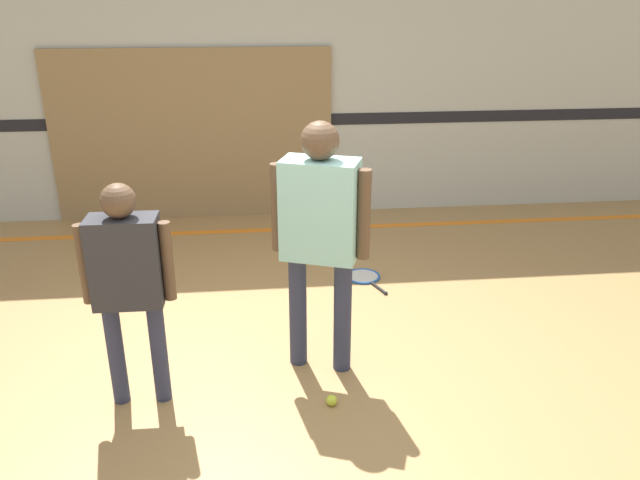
% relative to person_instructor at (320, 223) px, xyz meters
% --- Properties ---
extents(ground_plane, '(16.00, 16.00, 0.00)m').
position_rel_person_instructor_xyz_m(ground_plane, '(-0.22, -0.09, -1.00)').
color(ground_plane, '#A87F4C').
extents(wall_back, '(16.00, 0.07, 3.20)m').
position_rel_person_instructor_xyz_m(wall_back, '(-0.22, 3.08, 0.60)').
color(wall_back, beige).
rests_on(wall_back, ground_plane).
extents(wall_panel, '(2.89, 0.05, 1.77)m').
position_rel_person_instructor_xyz_m(wall_panel, '(-1.02, 3.02, -0.12)').
color(wall_panel, '#93754C').
rests_on(wall_panel, ground_plane).
extents(floor_stripe, '(14.40, 0.10, 0.01)m').
position_rel_person_instructor_xyz_m(floor_stripe, '(-0.22, 2.51, -1.00)').
color(floor_stripe, orange).
rests_on(floor_stripe, ground_plane).
extents(person_instructor, '(0.58, 0.39, 1.62)m').
position_rel_person_instructor_xyz_m(person_instructor, '(0.00, 0.00, 0.00)').
color(person_instructor, '#2D334C').
rests_on(person_instructor, ground_plane).
extents(person_student_left, '(0.52, 0.21, 1.36)m').
position_rel_person_instructor_xyz_m(person_student_left, '(-1.10, -0.26, -0.16)').
color(person_student_left, '#2D334C').
rests_on(person_student_left, ground_plane).
extents(racket_spare_on_floor, '(0.39, 0.56, 0.03)m').
position_rel_person_instructor_xyz_m(racket_spare_on_floor, '(0.51, 1.28, -0.99)').
color(racket_spare_on_floor, blue).
rests_on(racket_spare_on_floor, ground_plane).
extents(tennis_ball_near_instructor, '(0.07, 0.07, 0.07)m').
position_rel_person_instructor_xyz_m(tennis_ball_near_instructor, '(0.03, -0.44, -0.97)').
color(tennis_ball_near_instructor, '#CCE038').
rests_on(tennis_ball_near_instructor, ground_plane).
extents(tennis_ball_by_spare_racket, '(0.07, 0.07, 0.07)m').
position_rel_person_instructor_xyz_m(tennis_ball_by_spare_racket, '(0.33, 1.55, -0.97)').
color(tennis_ball_by_spare_racket, '#CCE038').
rests_on(tennis_ball_by_spare_racket, ground_plane).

